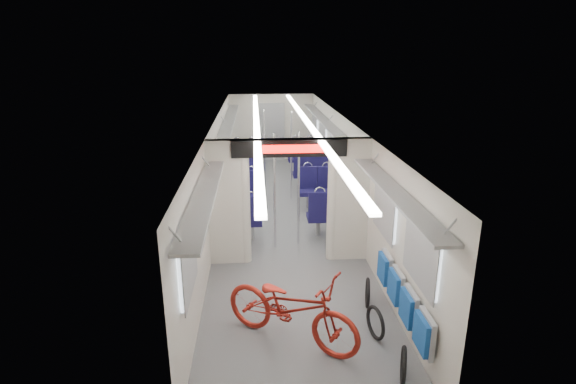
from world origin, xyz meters
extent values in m
plane|color=#515456|center=(0.00, 0.00, 0.00)|extent=(12.00, 12.00, 0.00)
cube|color=beige|center=(-1.45, 0.00, 1.15)|extent=(0.02, 12.00, 2.30)
cube|color=beige|center=(1.45, 0.00, 1.15)|extent=(0.02, 12.00, 2.30)
cube|color=beige|center=(0.00, 6.00, 1.15)|extent=(2.90, 0.02, 2.30)
cube|color=beige|center=(0.00, -6.00, 1.15)|extent=(2.90, 0.02, 2.30)
cube|color=silver|center=(0.00, 0.00, 2.30)|extent=(2.90, 12.00, 0.02)
cube|color=white|center=(-0.55, 0.00, 2.27)|extent=(0.12, 11.40, 0.04)
cube|color=white|center=(0.55, 0.00, 2.27)|extent=(0.12, 11.40, 0.04)
cube|color=beige|center=(-1.12, -2.00, 1.00)|extent=(0.65, 0.18, 2.00)
cube|color=beige|center=(1.12, -2.00, 1.00)|extent=(0.65, 0.18, 2.00)
cube|color=beige|center=(0.00, -2.00, 2.15)|extent=(2.90, 0.18, 0.30)
cylinder|color=beige|center=(-0.80, -2.00, 1.00)|extent=(0.20, 0.20, 2.00)
cylinder|color=beige|center=(0.80, -2.00, 1.00)|extent=(0.20, 0.20, 2.00)
cube|color=black|center=(0.00, -2.11, 2.15)|extent=(2.00, 0.03, 0.30)
cube|color=#FF0C07|center=(0.00, -2.13, 2.15)|extent=(1.20, 0.02, 0.14)
cube|color=silver|center=(-1.42, -4.80, 1.40)|extent=(0.04, 1.00, 0.75)
cube|color=silver|center=(1.42, -4.80, 1.40)|extent=(0.04, 1.00, 0.75)
cube|color=silver|center=(-1.42, -3.20, 1.40)|extent=(0.04, 1.00, 0.75)
cube|color=silver|center=(1.42, -3.20, 1.40)|extent=(0.04, 1.00, 0.75)
cube|color=silver|center=(-1.42, -0.50, 1.40)|extent=(0.04, 1.00, 0.75)
cube|color=silver|center=(1.42, -0.50, 1.40)|extent=(0.04, 1.00, 0.75)
cube|color=silver|center=(-1.42, 1.40, 1.40)|extent=(0.04, 1.00, 0.75)
cube|color=silver|center=(1.42, 1.40, 1.40)|extent=(0.04, 1.00, 0.75)
cube|color=silver|center=(-1.42, 3.30, 1.40)|extent=(0.04, 1.00, 0.75)
cube|color=silver|center=(1.42, 3.30, 1.40)|extent=(0.04, 1.00, 0.75)
cube|color=silver|center=(-1.42, 5.10, 1.40)|extent=(0.04, 1.00, 0.75)
cube|color=silver|center=(1.42, 5.10, 1.40)|extent=(0.04, 1.00, 0.75)
cube|color=gray|center=(-1.27, -4.00, 1.95)|extent=(0.30, 3.60, 0.04)
cube|color=gray|center=(1.27, -4.00, 1.95)|extent=(0.30, 3.60, 0.04)
cube|color=gray|center=(-1.27, 2.00, 1.95)|extent=(0.30, 7.60, 0.04)
cube|color=gray|center=(1.27, 2.00, 1.95)|extent=(0.30, 7.60, 0.04)
cube|color=gray|center=(0.00, 5.94, 1.00)|extent=(0.90, 0.05, 2.00)
imported|color=maroon|center=(-0.16, -4.47, 0.52)|extent=(2.03, 1.69, 1.05)
cube|color=gray|center=(1.38, -5.25, 0.58)|extent=(0.06, 0.44, 0.49)
cube|color=navy|center=(1.32, -5.25, 0.58)|extent=(0.06, 0.40, 0.42)
cube|color=gray|center=(1.38, -4.70, 0.58)|extent=(0.06, 0.44, 0.49)
cube|color=navy|center=(1.32, -4.70, 0.58)|extent=(0.06, 0.40, 0.42)
cube|color=gray|center=(1.38, -4.15, 0.58)|extent=(0.06, 0.44, 0.49)
cube|color=navy|center=(1.32, -4.15, 0.58)|extent=(0.06, 0.40, 0.42)
cube|color=gray|center=(1.38, -3.60, 0.58)|extent=(0.06, 0.44, 0.49)
cube|color=navy|center=(1.32, -3.60, 0.58)|extent=(0.06, 0.40, 0.42)
torus|color=black|center=(1.10, -5.34, 0.20)|extent=(0.18, 0.45, 0.46)
torus|color=black|center=(0.99, -4.49, 0.21)|extent=(0.16, 0.47, 0.48)
torus|color=black|center=(1.07, -3.70, 0.21)|extent=(0.14, 0.47, 0.47)
cube|color=#100C38|center=(-0.70, -1.03, 0.40)|extent=(0.44, 0.41, 0.10)
cylinder|color=gray|center=(-0.70, -1.03, 0.17)|extent=(0.10, 0.10, 0.35)
cube|color=#100C38|center=(-0.70, -1.19, 0.72)|extent=(0.44, 0.08, 0.54)
torus|color=silver|center=(-0.70, -1.19, 0.99)|extent=(0.22, 0.03, 0.22)
cube|color=#100C38|center=(-0.70, 0.65, 0.40)|extent=(0.44, 0.41, 0.10)
cylinder|color=gray|center=(-0.70, 0.65, 0.17)|extent=(0.10, 0.10, 0.35)
cube|color=#100C38|center=(-0.70, 0.81, 0.72)|extent=(0.44, 0.08, 0.54)
torus|color=silver|center=(-0.70, 0.81, 0.99)|extent=(0.22, 0.03, 0.22)
cube|color=#100C38|center=(-1.17, -1.03, 0.40)|extent=(0.44, 0.41, 0.10)
cylinder|color=gray|center=(-1.17, -1.03, 0.17)|extent=(0.10, 0.10, 0.35)
cube|color=#100C38|center=(-1.17, -1.19, 0.72)|extent=(0.44, 0.08, 0.54)
torus|color=silver|center=(-1.17, -1.19, 0.99)|extent=(0.22, 0.03, 0.22)
cube|color=#100C38|center=(-1.17, 0.65, 0.40)|extent=(0.44, 0.41, 0.10)
cylinder|color=gray|center=(-1.17, 0.65, 0.17)|extent=(0.10, 0.10, 0.35)
cube|color=#100C38|center=(-1.17, 0.81, 0.72)|extent=(0.44, 0.08, 0.54)
torus|color=silver|center=(-1.17, 0.81, 0.99)|extent=(0.22, 0.03, 0.22)
cube|color=#100C38|center=(0.70, -0.89, 0.40)|extent=(0.46, 0.43, 0.10)
cylinder|color=gray|center=(0.70, -0.89, 0.17)|extent=(0.10, 0.10, 0.35)
cube|color=#100C38|center=(0.70, -1.06, 0.73)|extent=(0.46, 0.08, 0.56)
torus|color=silver|center=(0.70, -1.06, 1.01)|extent=(0.23, 0.03, 0.23)
cube|color=#100C38|center=(0.70, 0.84, 0.40)|extent=(0.46, 0.43, 0.10)
cylinder|color=gray|center=(0.70, 0.84, 0.17)|extent=(0.10, 0.10, 0.35)
cube|color=#100C38|center=(0.70, 1.01, 0.73)|extent=(0.46, 0.08, 0.56)
torus|color=silver|center=(0.70, 1.01, 1.01)|extent=(0.23, 0.03, 0.23)
cube|color=#100C38|center=(1.17, -0.89, 0.40)|extent=(0.46, 0.43, 0.10)
cylinder|color=gray|center=(1.17, -0.89, 0.17)|extent=(0.10, 0.10, 0.35)
cube|color=#100C38|center=(1.17, -1.06, 0.73)|extent=(0.46, 0.08, 0.56)
torus|color=silver|center=(1.17, -1.06, 1.01)|extent=(0.23, 0.03, 0.23)
cube|color=#100C38|center=(1.17, 0.84, 0.40)|extent=(0.46, 0.43, 0.10)
cylinder|color=gray|center=(1.17, 0.84, 0.17)|extent=(0.10, 0.10, 0.35)
cube|color=#100C38|center=(1.17, 1.01, 0.73)|extent=(0.46, 0.08, 0.56)
torus|color=silver|center=(1.17, 1.01, 1.01)|extent=(0.23, 0.03, 0.23)
cube|color=#100C38|center=(-0.70, 2.64, 0.40)|extent=(0.45, 0.42, 0.10)
cylinder|color=gray|center=(-0.70, 2.64, 0.17)|extent=(0.10, 0.10, 0.35)
cube|color=#100C38|center=(-0.70, 2.47, 0.72)|extent=(0.45, 0.08, 0.55)
torus|color=silver|center=(-0.70, 2.47, 1.00)|extent=(0.23, 0.03, 0.23)
cube|color=#100C38|center=(-0.70, 4.33, 0.40)|extent=(0.45, 0.42, 0.10)
cylinder|color=gray|center=(-0.70, 4.33, 0.17)|extent=(0.10, 0.10, 0.35)
cube|color=#100C38|center=(-0.70, 4.50, 0.72)|extent=(0.45, 0.08, 0.55)
torus|color=silver|center=(-0.70, 4.50, 1.00)|extent=(0.23, 0.03, 0.23)
cube|color=#100C38|center=(-1.17, 2.64, 0.40)|extent=(0.45, 0.42, 0.10)
cylinder|color=gray|center=(-1.17, 2.64, 0.17)|extent=(0.10, 0.10, 0.35)
cube|color=#100C38|center=(-1.17, 2.47, 0.72)|extent=(0.45, 0.08, 0.55)
torus|color=silver|center=(-1.17, 2.47, 1.00)|extent=(0.23, 0.03, 0.23)
cube|color=#100C38|center=(-1.17, 4.33, 0.40)|extent=(0.45, 0.42, 0.10)
cylinder|color=gray|center=(-1.17, 4.33, 0.17)|extent=(0.10, 0.10, 0.35)
cube|color=#100C38|center=(-1.17, 4.50, 0.72)|extent=(0.45, 0.08, 0.55)
torus|color=silver|center=(-1.17, 4.50, 1.00)|extent=(0.23, 0.03, 0.23)
cube|color=#100C38|center=(0.70, 2.47, 0.40)|extent=(0.48, 0.45, 0.10)
cylinder|color=gray|center=(0.70, 2.47, 0.17)|extent=(0.10, 0.10, 0.35)
cube|color=#100C38|center=(0.70, 2.29, 0.74)|extent=(0.48, 0.08, 0.58)
torus|color=silver|center=(0.70, 2.29, 1.03)|extent=(0.24, 0.03, 0.24)
cube|color=#100C38|center=(0.70, 4.27, 0.40)|extent=(0.48, 0.45, 0.10)
cylinder|color=gray|center=(0.70, 4.27, 0.17)|extent=(0.10, 0.10, 0.35)
cube|color=#100C38|center=(0.70, 4.45, 0.74)|extent=(0.48, 0.08, 0.58)
torus|color=silver|center=(0.70, 4.45, 1.03)|extent=(0.24, 0.03, 0.24)
cube|color=#100C38|center=(1.17, 2.47, 0.40)|extent=(0.48, 0.45, 0.10)
cylinder|color=gray|center=(1.17, 2.47, 0.17)|extent=(0.10, 0.10, 0.35)
cube|color=#100C38|center=(1.17, 2.29, 0.74)|extent=(0.48, 0.08, 0.58)
torus|color=silver|center=(1.17, 2.29, 1.03)|extent=(0.24, 0.03, 0.24)
cube|color=#100C38|center=(1.17, 4.27, 0.40)|extent=(0.48, 0.45, 0.10)
cylinder|color=gray|center=(1.17, 4.27, 0.17)|extent=(0.10, 0.10, 0.35)
cube|color=#100C38|center=(1.17, 4.45, 0.74)|extent=(0.48, 0.08, 0.58)
torus|color=silver|center=(1.17, 4.45, 1.03)|extent=(0.24, 0.03, 0.24)
cylinder|color=silver|center=(-0.23, -1.43, 1.15)|extent=(0.05, 0.05, 2.30)
cylinder|color=silver|center=(0.24, -1.29, 1.15)|extent=(0.04, 0.04, 2.30)
cylinder|color=silver|center=(-0.34, 1.88, 1.15)|extent=(0.04, 0.04, 2.30)
cylinder|color=silver|center=(0.33, 1.56, 1.15)|extent=(0.05, 0.05, 2.30)
camera|label=1|loc=(-0.59, -9.65, 3.80)|focal=28.00mm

